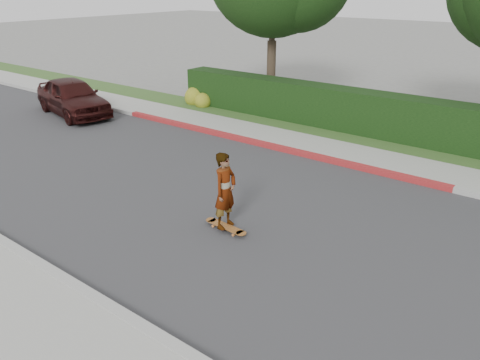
{
  "coord_description": "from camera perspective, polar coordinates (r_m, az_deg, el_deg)",
  "views": [
    {
      "loc": [
        3.21,
        -7.65,
        4.87
      ],
      "look_at": [
        -2.31,
        -0.41,
        1.0
      ],
      "focal_mm": 35.0,
      "sensor_mm": 36.0,
      "label": 1
    }
  ],
  "objects": [
    {
      "name": "sidewalk_far",
      "position": [
        13.91,
        21.58,
        1.11
      ],
      "size": [
        60.0,
        1.6,
        0.12
      ],
      "primitive_type": "cube",
      "color": "gray",
      "rests_on": "ground"
    },
    {
      "name": "skateboarder",
      "position": [
        9.57,
        -1.82,
        -1.32
      ],
      "size": [
        0.41,
        0.61,
        1.64
      ],
      "primitive_type": "imported",
      "rotation": [
        0.0,
        0.0,
        1.61
      ],
      "color": "white",
      "rests_on": "skateboard"
    },
    {
      "name": "hedge",
      "position": [
        16.62,
        14.3,
        7.96
      ],
      "size": [
        15.0,
        1.0,
        1.5
      ],
      "primitive_type": "cube",
      "color": "black",
      "rests_on": "ground"
    },
    {
      "name": "skateboard",
      "position": [
        9.94,
        -1.76,
        -5.7
      ],
      "size": [
        1.1,
        0.29,
        0.1
      ],
      "rotation": [
        0.0,
        0.0,
        -0.07
      ],
      "color": "#C87537",
      "rests_on": "ground"
    },
    {
      "name": "car_maroon",
      "position": [
        19.71,
        -19.73,
        9.53
      ],
      "size": [
        4.49,
        2.59,
        1.44
      ],
      "primitive_type": "imported",
      "rotation": [
        0.0,
        0.0,
        1.35
      ],
      "color": "black",
      "rests_on": "ground"
    },
    {
      "name": "road",
      "position": [
        9.62,
        12.64,
        -7.99
      ],
      "size": [
        60.0,
        8.0,
        0.01
      ],
      "primitive_type": "cube",
      "color": "#2D2D30",
      "rests_on": "ground"
    },
    {
      "name": "planting_strip",
      "position": [
        15.39,
        23.33,
        2.82
      ],
      "size": [
        60.0,
        1.6,
        0.1
      ],
      "primitive_type": "cube",
      "color": "#2D4C1E",
      "rests_on": "ground"
    },
    {
      "name": "flowering_shrub",
      "position": [
        20.06,
        -5.19,
        9.86
      ],
      "size": [
        1.4,
        1.0,
        0.9
      ],
      "color": "#2D4C19",
      "rests_on": "ground"
    },
    {
      "name": "curb_far",
      "position": [
        13.1,
        20.43,
        0.01
      ],
      "size": [
        60.0,
        0.2,
        0.15
      ],
      "primitive_type": "cube",
      "color": "#9E9E99",
      "rests_on": "ground"
    },
    {
      "name": "ground",
      "position": [
        9.63,
        12.63,
        -8.01
      ],
      "size": [
        120.0,
        120.0,
        0.0
      ],
      "primitive_type": "plane",
      "color": "slate",
      "rests_on": "ground"
    },
    {
      "name": "curb_red_section",
      "position": [
        15.12,
        2.26,
        4.52
      ],
      "size": [
        12.0,
        0.21,
        0.15
      ],
      "primitive_type": "cube",
      "color": "maroon",
      "rests_on": "ground"
    }
  ]
}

